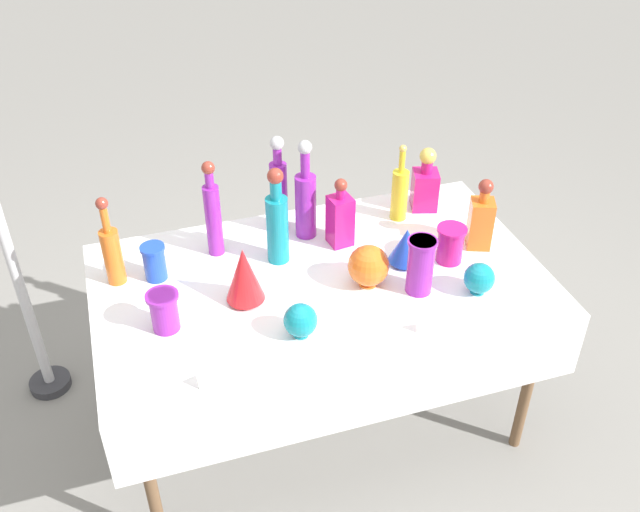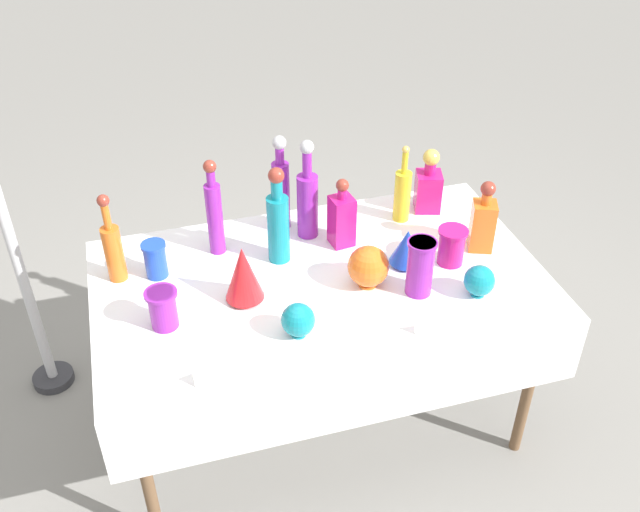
{
  "view_description": "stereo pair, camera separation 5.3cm",
  "coord_description": "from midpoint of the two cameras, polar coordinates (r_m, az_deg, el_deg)",
  "views": [
    {
      "loc": [
        -0.64,
        -1.99,
        2.38
      ],
      "look_at": [
        0.0,
        0.0,
        0.86
      ],
      "focal_mm": 40.0,
      "sensor_mm": 36.0,
      "label": 1
    },
    {
      "loc": [
        -0.59,
        -2.0,
        2.38
      ],
      "look_at": [
        0.0,
        0.0,
        0.86
      ],
      "focal_mm": 40.0,
      "sensor_mm": 36.0,
      "label": 2
    }
  ],
  "objects": [
    {
      "name": "slender_vase_3",
      "position": [
        2.72,
        11.04,
        0.88
      ],
      "size": [
        0.11,
        0.11,
        0.15
      ],
      "color": "#C61972",
      "rests_on": "display_table"
    },
    {
      "name": "round_bowl_1",
      "position": [
        2.36,
        -1.12,
        -5.15
      ],
      "size": [
        0.11,
        0.11,
        0.12
      ],
      "color": "teal",
      "rests_on": "display_table"
    },
    {
      "name": "slender_vase_2",
      "position": [
        2.44,
        -11.87,
        -4.05
      ],
      "size": [
        0.11,
        0.11,
        0.14
      ],
      "color": "purple",
      "rests_on": "display_table"
    },
    {
      "name": "price_tag_left",
      "position": [
        2.25,
        -8.84,
        -9.65
      ],
      "size": [
        0.05,
        0.03,
        0.05
      ],
      "primitive_type": "cube",
      "rotation": [
        -0.21,
        0.0,
        0.25
      ],
      "color": "white",
      "rests_on": "display_table"
    },
    {
      "name": "fluted_vase_0",
      "position": [
        2.48,
        -5.55,
        -1.39
      ],
      "size": [
        0.14,
        0.14,
        0.22
      ],
      "color": "red",
      "rests_on": "display_table"
    },
    {
      "name": "square_decanter_2",
      "position": [
        2.8,
        13.44,
        2.71
      ],
      "size": [
        0.12,
        0.12,
        0.29
      ],
      "color": "orange",
      "rests_on": "display_table"
    },
    {
      "name": "tall_bottle_0",
      "position": [
        2.64,
        -2.8,
        2.73
      ],
      "size": [
        0.08,
        0.08,
        0.39
      ],
      "color": "teal",
      "rests_on": "display_table"
    },
    {
      "name": "round_bowl_2",
      "position": [
        2.59,
        13.2,
        -1.94
      ],
      "size": [
        0.11,
        0.11,
        0.12
      ],
      "color": "teal",
      "rests_on": "display_table"
    },
    {
      "name": "slender_vase_1",
      "position": [
        2.67,
        -12.5,
        -0.2
      ],
      "size": [
        0.09,
        0.09,
        0.14
      ],
      "color": "blue",
      "rests_on": "display_table"
    },
    {
      "name": "square_decanter_1",
      "position": [
        2.76,
        2.3,
        3.08
      ],
      "size": [
        0.1,
        0.1,
        0.29
      ],
      "color": "#C61972",
      "rests_on": "display_table"
    },
    {
      "name": "tall_bottle_3",
      "position": [
        2.78,
        -0.46,
        4.56
      ],
      "size": [
        0.08,
        0.08,
        0.42
      ],
      "color": "purple",
      "rests_on": "display_table"
    },
    {
      "name": "slender_vase_0",
      "position": [
        2.53,
        8.62,
        -0.79
      ],
      "size": [
        0.11,
        0.11,
        0.22
      ],
      "color": "purple",
      "rests_on": "display_table"
    },
    {
      "name": "tall_bottle_2",
      "position": [
        2.92,
        7.12,
        4.98
      ],
      "size": [
        0.07,
        0.07,
        0.34
      ],
      "color": "yellow",
      "rests_on": "display_table"
    },
    {
      "name": "fluted_vase_1",
      "position": [
        2.68,
        7.54,
        0.74
      ],
      "size": [
        0.13,
        0.13,
        0.15
      ],
      "color": "blue",
      "rests_on": "display_table"
    },
    {
      "name": "tall_bottle_1",
      "position": [
        2.7,
        -7.9,
        3.47
      ],
      "size": [
        0.06,
        0.06,
        0.4
      ],
      "color": "purple",
      "rests_on": "display_table"
    },
    {
      "name": "display_table",
      "position": [
        2.65,
        0.76,
        -3.19
      ],
      "size": [
        1.65,
        0.97,
        0.76
      ],
      "color": "white",
      "rests_on": "ground"
    },
    {
      "name": "ground_plane",
      "position": [
        3.16,
        0.49,
        -12.72
      ],
      "size": [
        40.0,
        40.0,
        0.0
      ],
      "primitive_type": "plane",
      "color": "gray"
    },
    {
      "name": "price_tag_center",
      "position": [
        2.42,
        8.92,
        -5.71
      ],
      "size": [
        0.06,
        0.02,
        0.04
      ],
      "primitive_type": "cube",
      "rotation": [
        -0.21,
        0.0,
        -0.09
      ],
      "color": "white",
      "rests_on": "display_table"
    },
    {
      "name": "tall_bottle_5",
      "position": [
        2.66,
        -15.7,
        0.64
      ],
      "size": [
        0.07,
        0.07,
        0.36
      ],
      "color": "orange",
      "rests_on": "display_table"
    },
    {
      "name": "tall_bottle_4",
      "position": [
        2.83,
        -2.61,
        5.41
      ],
      "size": [
        0.07,
        0.07,
        0.41
      ],
      "color": "purple",
      "rests_on": "display_table"
    },
    {
      "name": "round_bowl_0",
      "position": [
        2.56,
        4.48,
        -0.85
      ],
      "size": [
        0.15,
        0.15,
        0.16
      ],
      "color": "orange",
      "rests_on": "display_table"
    },
    {
      "name": "square_decanter_0",
      "position": [
        3.01,
        9.17,
        5.6
      ],
      "size": [
        0.13,
        0.13,
        0.28
      ],
      "color": "#C61972",
      "rests_on": "display_table"
    }
  ]
}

